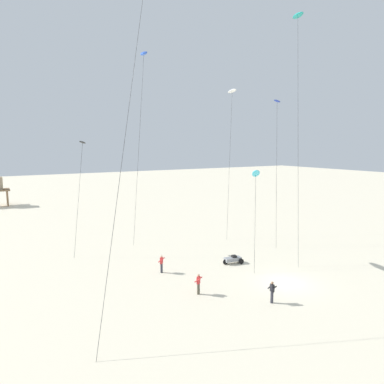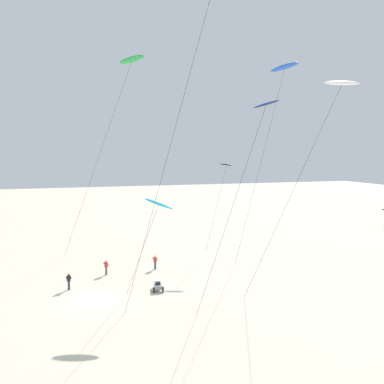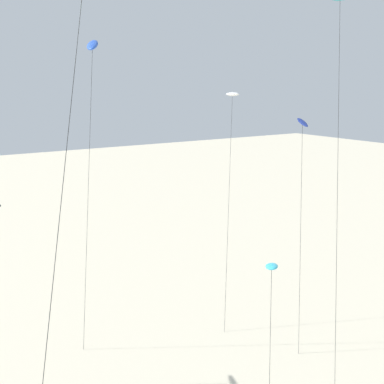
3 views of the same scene
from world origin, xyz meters
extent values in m
cylinder|color=#262626|center=(6.48, 5.27, 12.88)|extent=(5.10, 6.11, 25.76)
ellipsoid|color=navy|center=(10.03, 12.11, 17.21)|extent=(1.20, 1.99, 0.76)
cylinder|color=#262626|center=(8.23, 9.96, 8.58)|extent=(3.62, 4.34, 17.16)
cylinder|color=#262626|center=(-13.61, 1.45, 12.06)|extent=(6.79, 8.14, 24.13)
ellipsoid|color=#33BFE0|center=(1.40, 5.83, 8.95)|extent=(2.47, 2.78, 1.23)
cylinder|color=#262626|center=(0.27, 4.48, 4.42)|extent=(2.29, 2.74, 8.84)
ellipsoid|color=white|center=(8.75, 19.69, 19.34)|extent=(1.75, 3.08, 0.41)
cylinder|color=#262626|center=(6.17, 16.60, 9.60)|extent=(5.18, 6.21, 19.21)
ellipsoid|color=blue|center=(-3.71, 21.60, 23.19)|extent=(2.14, 3.30, 1.52)
cylinder|color=#262626|center=(-5.48, 19.48, 11.51)|extent=(3.57, 4.28, 23.04)
camera|label=1|loc=(-21.18, -20.05, 11.67)|focal=31.95mm
camera|label=2|loc=(37.79, -2.60, 13.57)|focal=38.29mm
camera|label=3|loc=(-17.59, -14.27, 20.05)|focal=43.02mm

